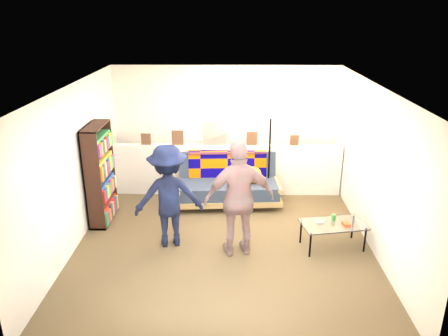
# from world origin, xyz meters

# --- Properties ---
(ground) EXTENTS (5.00, 5.00, 0.00)m
(ground) POSITION_xyz_m (0.00, 0.00, 0.00)
(ground) COLOR brown
(ground) RESTS_ON ground
(room_shell) EXTENTS (4.60, 5.05, 2.45)m
(room_shell) POSITION_xyz_m (0.00, 0.47, 1.67)
(room_shell) COLOR silver
(room_shell) RESTS_ON ground
(half_wall_ledge) EXTENTS (4.45, 0.15, 1.00)m
(half_wall_ledge) POSITION_xyz_m (0.00, 1.80, 0.50)
(half_wall_ledge) COLOR silver
(half_wall_ledge) RESTS_ON ground
(ledge_decor) EXTENTS (2.97, 0.02, 0.45)m
(ledge_decor) POSITION_xyz_m (-0.23, 1.78, 1.18)
(ledge_decor) COLOR brown
(ledge_decor) RESTS_ON half_wall_ledge
(futon_sofa) EXTENTS (1.96, 1.03, 0.82)m
(futon_sofa) POSITION_xyz_m (0.08, 1.37, 0.38)
(futon_sofa) COLOR #A88851
(futon_sofa) RESTS_ON ground
(bookshelf) EXTENTS (0.28, 0.84, 1.68)m
(bookshelf) POSITION_xyz_m (-2.08, 0.65, 0.78)
(bookshelf) COLOR black
(bookshelf) RESTS_ON ground
(coffee_table) EXTENTS (1.03, 0.69, 0.49)m
(coffee_table) POSITION_xyz_m (1.66, -0.22, 0.37)
(coffee_table) COLOR black
(coffee_table) RESTS_ON ground
(floor_lamp) EXTENTS (0.39, 0.33, 1.68)m
(floor_lamp) POSITION_xyz_m (0.81, 1.54, 1.19)
(floor_lamp) COLOR black
(floor_lamp) RESTS_ON ground
(person_left) EXTENTS (1.13, 0.78, 1.60)m
(person_left) POSITION_xyz_m (-0.82, -0.15, 0.80)
(person_left) COLOR black
(person_left) RESTS_ON ground
(person_right) EXTENTS (1.08, 0.61, 1.74)m
(person_right) POSITION_xyz_m (0.23, -0.41, 0.87)
(person_right) COLOR tan
(person_right) RESTS_ON ground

